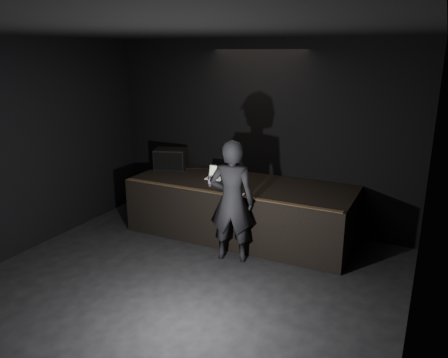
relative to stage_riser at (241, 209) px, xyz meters
name	(u,v)px	position (x,y,z in m)	size (l,w,h in m)	color
ground	(156,309)	(0.00, -2.73, -0.50)	(7.00, 7.00, 0.00)	black
room_walls	(148,160)	(0.00, -2.73, 1.52)	(6.10, 7.10, 3.52)	black
stage_riser	(241,209)	(0.00, 0.00, 0.00)	(4.00, 1.50, 1.00)	black
riser_lip	(223,194)	(0.00, -0.71, 0.51)	(3.92, 0.10, 0.01)	brown
stage_monitor	(170,159)	(-1.67, 0.27, 0.70)	(0.71, 0.61, 0.40)	black
cable	(184,168)	(-1.42, 0.39, 0.51)	(0.02, 0.02, 1.03)	black
laptop	(216,175)	(-0.55, 0.07, 0.56)	(0.34, 0.31, 0.22)	white
beer_can	(210,181)	(-0.41, -0.42, 0.58)	(0.07, 0.07, 0.17)	silver
plastic_cup	(222,176)	(-0.45, 0.14, 0.54)	(0.07, 0.07, 0.09)	white
wii_remote	(243,195)	(0.33, -0.65, 0.51)	(0.03, 0.14, 0.03)	white
person	(232,201)	(0.27, -0.95, 0.49)	(0.72, 0.47, 1.98)	black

